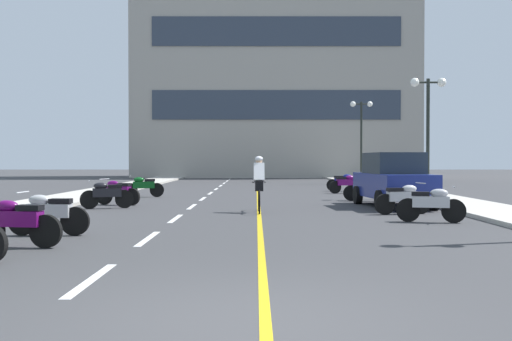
# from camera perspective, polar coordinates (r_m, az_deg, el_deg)

# --- Properties ---
(ground_plane) EXTENTS (140.00, 140.00, 0.00)m
(ground_plane) POSITION_cam_1_polar(r_m,az_deg,el_deg) (26.69, -0.19, -2.35)
(ground_plane) COLOR #38383A
(curb_left) EXTENTS (2.40, 72.00, 0.12)m
(curb_left) POSITION_cam_1_polar(r_m,az_deg,el_deg) (30.58, -13.77, -1.84)
(curb_left) COLOR #B7B2A8
(curb_left) RESTS_ON ground
(curb_right) EXTENTS (2.40, 72.00, 0.12)m
(curb_right) POSITION_cam_1_polar(r_m,az_deg,el_deg) (30.51, 13.51, -1.84)
(curb_right) COLOR #B7B2A8
(curb_right) RESTS_ON ground
(lane_dash_0) EXTENTS (0.14, 2.20, 0.01)m
(lane_dash_0) POSITION_cam_1_polar(r_m,az_deg,el_deg) (8.10, -15.56, -10.18)
(lane_dash_0) COLOR silver
(lane_dash_0) RESTS_ON ground
(lane_dash_1) EXTENTS (0.14, 2.20, 0.01)m
(lane_dash_1) POSITION_cam_1_polar(r_m,az_deg,el_deg) (11.95, -10.32, -6.53)
(lane_dash_1) COLOR silver
(lane_dash_1) RESTS_ON ground
(lane_dash_2) EXTENTS (0.14, 2.20, 0.01)m
(lane_dash_2) POSITION_cam_1_polar(r_m,az_deg,el_deg) (15.87, -7.69, -4.65)
(lane_dash_2) COLOR silver
(lane_dash_2) RESTS_ON ground
(lane_dash_3) EXTENTS (0.14, 2.20, 0.01)m
(lane_dash_3) POSITION_cam_1_polar(r_m,az_deg,el_deg) (19.83, -6.11, -3.52)
(lane_dash_3) COLOR silver
(lane_dash_3) RESTS_ON ground
(lane_dash_4) EXTENTS (0.14, 2.20, 0.01)m
(lane_dash_4) POSITION_cam_1_polar(r_m,az_deg,el_deg) (23.80, -5.05, -2.76)
(lane_dash_4) COLOR silver
(lane_dash_4) RESTS_ON ground
(lane_dash_5) EXTENTS (0.14, 2.20, 0.01)m
(lane_dash_5) POSITION_cam_1_polar(r_m,az_deg,el_deg) (27.78, -4.30, -2.21)
(lane_dash_5) COLOR silver
(lane_dash_5) RESTS_ON ground
(lane_dash_6) EXTENTS (0.14, 2.20, 0.01)m
(lane_dash_6) POSITION_cam_1_polar(r_m,az_deg,el_deg) (31.76, -3.74, -1.81)
(lane_dash_6) COLOR silver
(lane_dash_6) RESTS_ON ground
(lane_dash_7) EXTENTS (0.14, 2.20, 0.01)m
(lane_dash_7) POSITION_cam_1_polar(r_m,az_deg,el_deg) (35.75, -3.31, -1.49)
(lane_dash_7) COLOR silver
(lane_dash_7) RESTS_ON ground
(lane_dash_8) EXTENTS (0.14, 2.20, 0.01)m
(lane_dash_8) POSITION_cam_1_polar(r_m,az_deg,el_deg) (39.74, -2.96, -1.24)
(lane_dash_8) COLOR silver
(lane_dash_8) RESTS_ON ground
(lane_dash_9) EXTENTS (0.14, 2.20, 0.01)m
(lane_dash_9) POSITION_cam_1_polar(r_m,az_deg,el_deg) (43.73, -2.67, -1.03)
(lane_dash_9) COLOR silver
(lane_dash_9) RESTS_ON ground
(lane_dash_10) EXTENTS (0.14, 2.20, 0.01)m
(lane_dash_10) POSITION_cam_1_polar(r_m,az_deg,el_deg) (47.72, -2.44, -0.86)
(lane_dash_10) COLOR silver
(lane_dash_10) RESTS_ON ground
(lane_dash_11) EXTENTS (0.14, 2.20, 0.01)m
(lane_dash_11) POSITION_cam_1_polar(r_m,az_deg,el_deg) (51.72, -2.24, -0.71)
(lane_dash_11) COLOR silver
(lane_dash_11) RESTS_ON ground
(centre_line_yellow) EXTENTS (0.12, 66.00, 0.01)m
(centre_line_yellow) POSITION_cam_1_polar(r_m,az_deg,el_deg) (29.69, 0.33, -2.00)
(centre_line_yellow) COLOR gold
(centre_line_yellow) RESTS_ON ground
(office_building) EXTENTS (25.58, 8.33, 21.13)m
(office_building) POSITION_cam_1_polar(r_m,az_deg,el_deg) (55.52, 2.00, 10.35)
(office_building) COLOR #9E998E
(office_building) RESTS_ON ground
(street_lamp_mid) EXTENTS (1.46, 0.36, 4.79)m
(street_lamp_mid) POSITION_cam_1_polar(r_m,az_deg,el_deg) (24.89, 16.57, 5.78)
(street_lamp_mid) COLOR black
(street_lamp_mid) RESTS_ON curb_right
(street_lamp_far) EXTENTS (1.46, 0.36, 5.28)m
(street_lamp_far) POSITION_cam_1_polar(r_m,az_deg,el_deg) (38.82, 10.38, 4.55)
(street_lamp_far) COLOR black
(street_lamp_far) RESTS_ON curb_right
(parked_car_near) EXTENTS (2.18, 4.32, 1.82)m
(parked_car_near) POSITION_cam_1_polar(r_m,az_deg,el_deg) (20.11, 13.37, -0.87)
(parked_car_near) COLOR black
(parked_car_near) RESTS_ON ground
(motorcycle_1) EXTENTS (1.70, 0.60, 0.92)m
(motorcycle_1) POSITION_cam_1_polar(r_m,az_deg,el_deg) (11.39, -22.15, -4.59)
(motorcycle_1) COLOR black
(motorcycle_1) RESTS_ON ground
(motorcycle_2) EXTENTS (1.70, 0.60, 0.92)m
(motorcycle_2) POSITION_cam_1_polar(r_m,az_deg,el_deg) (12.93, -19.43, -3.91)
(motorcycle_2) COLOR black
(motorcycle_2) RESTS_ON ground
(motorcycle_3) EXTENTS (1.67, 0.70, 0.92)m
(motorcycle_3) POSITION_cam_1_polar(r_m,az_deg,el_deg) (15.39, 16.86, -3.11)
(motorcycle_3) COLOR black
(motorcycle_3) RESTS_ON ground
(motorcycle_4) EXTENTS (1.69, 0.62, 0.92)m
(motorcycle_4) POSITION_cam_1_polar(r_m,az_deg,el_deg) (17.44, 14.31, -2.62)
(motorcycle_4) COLOR black
(motorcycle_4) RESTS_ON ground
(motorcycle_5) EXTENTS (1.65, 0.75, 0.92)m
(motorcycle_5) POSITION_cam_1_polar(r_m,az_deg,el_deg) (19.52, -14.19, -2.23)
(motorcycle_5) COLOR black
(motorcycle_5) RESTS_ON ground
(motorcycle_6) EXTENTS (1.64, 0.78, 0.92)m
(motorcycle_6) POSITION_cam_1_polar(r_m,az_deg,el_deg) (21.00, -13.17, -2.00)
(motorcycle_6) COLOR black
(motorcycle_6) RESTS_ON ground
(motorcycle_7) EXTENTS (1.67, 0.71, 0.92)m
(motorcycle_7) POSITION_cam_1_polar(r_m,az_deg,el_deg) (22.77, 10.81, -1.76)
(motorcycle_7) COLOR black
(motorcycle_7) RESTS_ON ground
(motorcycle_8) EXTENTS (1.69, 0.63, 0.92)m
(motorcycle_8) POSITION_cam_1_polar(r_m,az_deg,el_deg) (25.17, -10.76, -1.49)
(motorcycle_8) COLOR black
(motorcycle_8) RESTS_ON ground
(motorcycle_9) EXTENTS (1.67, 0.71, 0.92)m
(motorcycle_9) POSITION_cam_1_polar(r_m,az_deg,el_deg) (27.87, 8.93, -1.25)
(motorcycle_9) COLOR black
(motorcycle_9) RESTS_ON ground
(motorcycle_10) EXTENTS (1.70, 0.60, 0.92)m
(motorcycle_10) POSITION_cam_1_polar(r_m,az_deg,el_deg) (29.92, 8.69, -1.09)
(motorcycle_10) COLOR black
(motorcycle_10) RESTS_ON ground
(cyclist_rider) EXTENTS (0.42, 1.77, 1.71)m
(cyclist_rider) POSITION_cam_1_polar(r_m,az_deg,el_deg) (17.57, 0.46, -1.21)
(cyclist_rider) COLOR black
(cyclist_rider) RESTS_ON ground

